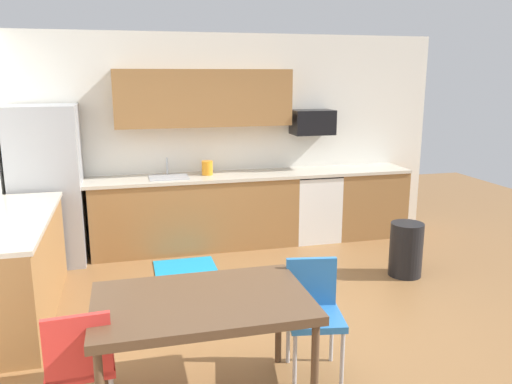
% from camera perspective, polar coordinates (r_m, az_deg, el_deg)
% --- Properties ---
extents(ground_plane, '(12.00, 12.00, 0.00)m').
position_cam_1_polar(ground_plane, '(4.75, 3.10, -14.52)').
color(ground_plane, olive).
extents(wall_back, '(5.80, 0.10, 2.70)m').
position_cam_1_polar(wall_back, '(6.84, -3.45, 5.87)').
color(wall_back, white).
rests_on(wall_back, ground).
extents(cabinet_run_back, '(2.58, 0.60, 0.90)m').
position_cam_1_polar(cabinet_run_back, '(6.61, -6.69, -2.42)').
color(cabinet_run_back, olive).
rests_on(cabinet_run_back, ground).
extents(cabinet_run_back_right, '(0.97, 0.60, 0.90)m').
position_cam_1_polar(cabinet_run_back_right, '(7.29, 12.12, -1.15)').
color(cabinet_run_back_right, olive).
rests_on(cabinet_run_back_right, ground).
extents(cabinet_run_left, '(0.60, 2.00, 0.90)m').
position_cam_1_polar(cabinet_run_left, '(5.22, -24.90, -7.79)').
color(cabinet_run_left, olive).
rests_on(cabinet_run_left, ground).
extents(countertop_back, '(4.80, 0.64, 0.04)m').
position_cam_1_polar(countertop_back, '(6.57, -2.82, 1.78)').
color(countertop_back, beige).
rests_on(countertop_back, cabinet_run_back).
extents(countertop_left, '(0.64, 2.00, 0.04)m').
position_cam_1_polar(countertop_left, '(5.08, -25.40, -2.81)').
color(countertop_left, beige).
rests_on(countertop_left, cabinet_run_left).
extents(upper_cabinets_back, '(2.20, 0.34, 0.70)m').
position_cam_1_polar(upper_cabinets_back, '(6.53, -5.77, 10.33)').
color(upper_cabinets_back, olive).
extents(refrigerator, '(0.76, 0.70, 1.85)m').
position_cam_1_polar(refrigerator, '(6.43, -22.07, 0.64)').
color(refrigerator, '#9EA0A5').
rests_on(refrigerator, ground).
extents(oven_range, '(0.60, 0.60, 0.91)m').
position_cam_1_polar(oven_range, '(6.98, 6.34, -1.53)').
color(oven_range, white).
rests_on(oven_range, ground).
extents(microwave, '(0.54, 0.36, 0.32)m').
position_cam_1_polar(microwave, '(6.89, 6.27, 7.70)').
color(microwave, black).
extents(sink_basin, '(0.48, 0.40, 0.14)m').
position_cam_1_polar(sink_basin, '(6.47, -9.64, 1.08)').
color(sink_basin, '#A5A8AD').
rests_on(sink_basin, countertop_back).
extents(sink_faucet, '(0.02, 0.02, 0.24)m').
position_cam_1_polar(sink_faucet, '(6.62, -9.83, 2.74)').
color(sink_faucet, '#B2B5BA').
rests_on(sink_faucet, countertop_back).
extents(dining_table, '(1.40, 0.90, 0.78)m').
position_cam_1_polar(dining_table, '(3.44, -6.00, -12.59)').
color(dining_table, brown).
rests_on(dining_table, ground).
extents(chair_near_table, '(0.46, 0.46, 0.85)m').
position_cam_1_polar(chair_near_table, '(3.92, 6.37, -12.59)').
color(chair_near_table, '#2D72B7').
rests_on(chair_near_table, ground).
extents(chair_far_side, '(0.43, 0.43, 0.85)m').
position_cam_1_polar(chair_far_side, '(3.43, -18.94, -17.28)').
color(chair_far_side, red).
rests_on(chair_far_side, ground).
extents(trash_bin, '(0.36, 0.36, 0.60)m').
position_cam_1_polar(trash_bin, '(5.95, 16.29, -6.13)').
color(trash_bin, black).
rests_on(trash_bin, ground).
extents(floor_mat, '(0.70, 0.50, 0.01)m').
position_cam_1_polar(floor_mat, '(6.10, -7.90, -8.16)').
color(floor_mat, '#198CBF').
rests_on(floor_mat, ground).
extents(kettle, '(0.14, 0.14, 0.20)m').
position_cam_1_polar(kettle, '(6.55, -5.43, 2.59)').
color(kettle, orange).
rests_on(kettle, countertop_back).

